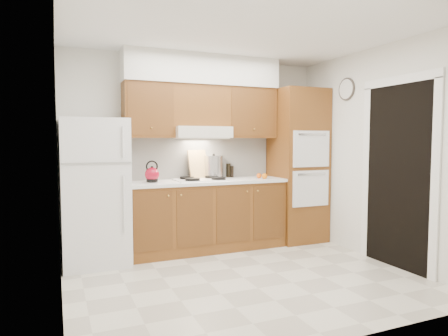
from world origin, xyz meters
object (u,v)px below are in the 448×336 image
at_px(stock_pot, 214,166).
at_px(kettle, 152,174).
at_px(fridge, 95,192).
at_px(oven_cabinet, 298,165).

bearing_deg(stock_pot, kettle, -166.17).
bearing_deg(fridge, stock_pot, 9.33).
height_order(fridge, oven_cabinet, oven_cabinet).
bearing_deg(kettle, stock_pot, 33.75).
bearing_deg(kettle, fridge, -156.91).
xyz_separation_m(oven_cabinet, stock_pot, (-1.23, 0.23, 0.01)).
xyz_separation_m(fridge, stock_pot, (1.62, 0.27, 0.25)).
bearing_deg(stock_pot, fridge, -170.67).
height_order(oven_cabinet, kettle, oven_cabinet).
distance_m(fridge, stock_pot, 1.66).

